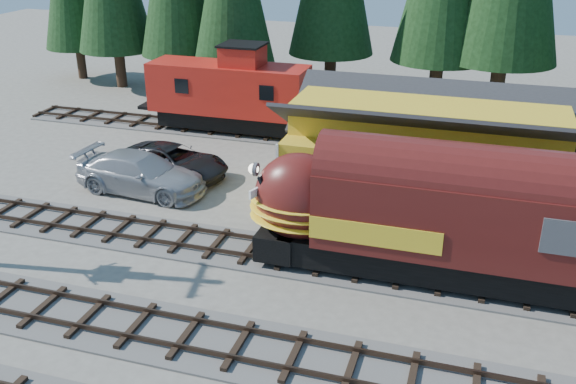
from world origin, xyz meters
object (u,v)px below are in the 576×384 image
(locomotive, at_px, (442,222))
(pickup_truck_b, at_px, (141,173))
(depot, at_px, (425,145))
(caboose, at_px, (230,92))
(pickup_truck_a, at_px, (172,161))

(locomotive, height_order, pickup_truck_b, locomotive)
(locomotive, xyz_separation_m, pickup_truck_b, (-14.50, 4.11, -1.46))
(depot, bearing_deg, locomotive, -78.30)
(locomotive, relative_size, pickup_truck_b, 2.29)
(locomotive, bearing_deg, pickup_truck_b, 164.18)
(caboose, relative_size, pickup_truck_b, 1.48)
(caboose, relative_size, pickup_truck_a, 1.63)
(depot, relative_size, locomotive, 0.85)
(caboose, bearing_deg, pickup_truck_a, -90.92)
(pickup_truck_a, height_order, pickup_truck_b, pickup_truck_b)
(locomotive, height_order, pickup_truck_a, locomotive)
(caboose, xyz_separation_m, pickup_truck_a, (-0.12, -7.67, -1.69))
(depot, height_order, locomotive, depot)
(depot, xyz_separation_m, caboose, (-12.47, 7.50, -0.45))
(depot, relative_size, pickup_truck_a, 2.15)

